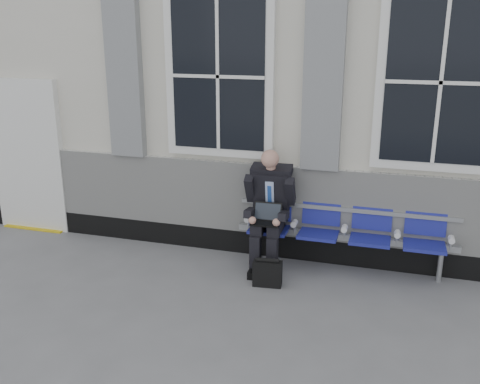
% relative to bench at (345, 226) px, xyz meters
% --- Properties ---
extents(ground, '(70.00, 70.00, 0.00)m').
position_rel_bench_xyz_m(ground, '(0.55, -1.32, -0.55)').
color(ground, slate).
rests_on(ground, ground).
extents(station_building, '(14.40, 4.40, 4.49)m').
position_rel_bench_xyz_m(station_building, '(0.53, 2.15, 1.67)').
color(station_building, silver).
rests_on(station_building, ground).
extents(bench, '(2.60, 0.47, 0.91)m').
position_rel_bench_xyz_m(bench, '(0.00, 0.00, 0.00)').
color(bench, '#9EA0A3').
rests_on(bench, ground).
extents(businessman, '(0.60, 0.80, 1.45)m').
position_rel_bench_xyz_m(businessman, '(-0.90, -0.14, 0.23)').
color(businessman, black).
rests_on(businessman, ground).
extents(briefcase, '(0.34, 0.17, 0.34)m').
position_rel_bench_xyz_m(briefcase, '(-0.78, -0.69, -0.40)').
color(briefcase, black).
rests_on(briefcase, ground).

